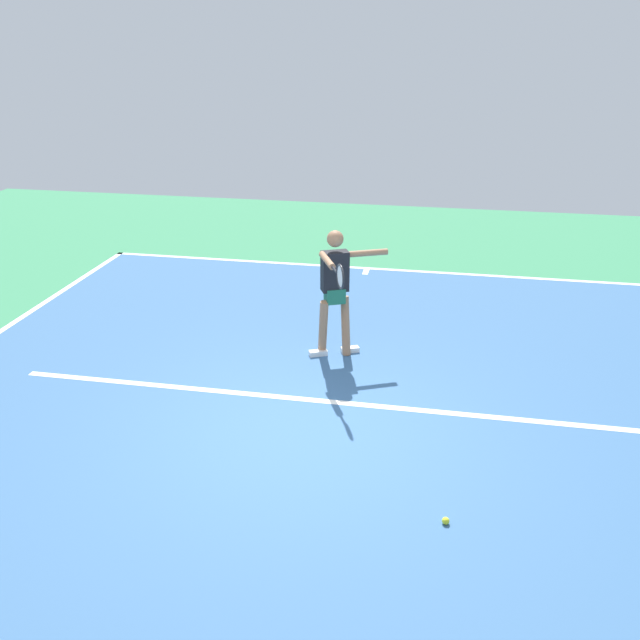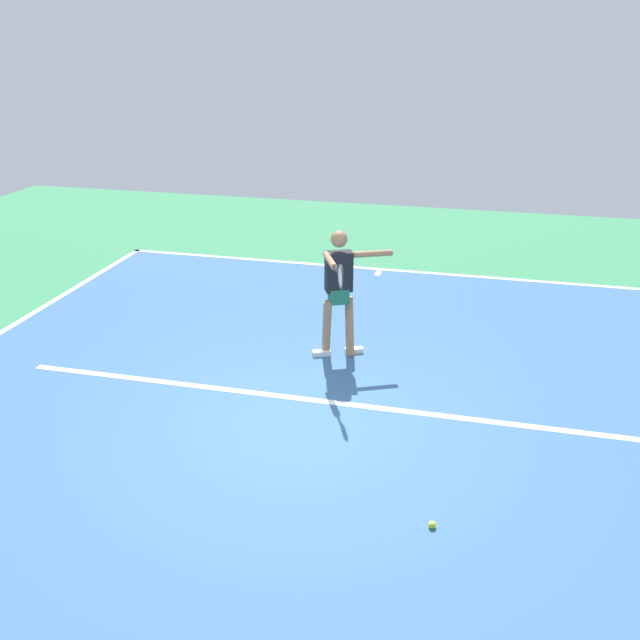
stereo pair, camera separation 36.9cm
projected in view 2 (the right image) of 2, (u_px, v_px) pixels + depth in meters
ground_plane at (298, 431)px, 7.35m from camera, size 21.12×21.12×0.00m
court_surface at (298, 431)px, 7.35m from camera, size 9.76×11.31×0.00m
court_line_baseline_near at (380, 269)px, 12.36m from camera, size 9.76×0.10×0.01m
court_line_service at (314, 400)px, 7.97m from camera, size 7.32×0.10×0.01m
court_line_centre_mark at (378, 273)px, 12.18m from camera, size 0.10×0.30×0.01m
tennis_player at (340, 286)px, 8.70m from camera, size 0.98×1.33×1.71m
tennis_ball_near_service_line at (432, 525)px, 5.91m from camera, size 0.07×0.07×0.07m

